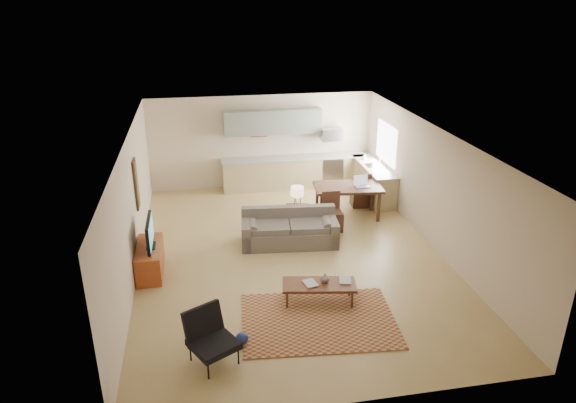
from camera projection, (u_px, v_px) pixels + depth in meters
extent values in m
plane|color=tan|center=(290.00, 255.00, 11.35)|extent=(9.00, 9.00, 0.00)
plane|color=white|center=(291.00, 136.00, 10.32)|extent=(9.00, 9.00, 0.00)
plane|color=beige|center=(262.00, 141.00, 14.93)|extent=(6.50, 0.00, 6.50)
plane|color=beige|center=(354.00, 324.00, 6.74)|extent=(6.50, 0.00, 6.50)
plane|color=beige|center=(132.00, 209.00, 10.29)|extent=(0.00, 9.00, 9.00)
plane|color=beige|center=(434.00, 188.00, 11.38)|extent=(0.00, 9.00, 9.00)
cube|color=#A5A8AD|center=(330.00, 170.00, 15.31)|extent=(0.62, 0.62, 0.90)
cube|color=#A5A8AD|center=(331.00, 134.00, 14.92)|extent=(0.62, 0.40, 0.35)
cube|color=gray|center=(273.00, 122.00, 14.60)|extent=(2.80, 0.34, 0.70)
cube|color=white|center=(386.00, 143.00, 14.03)|extent=(0.02, 1.40, 1.05)
cube|color=brown|center=(318.00, 320.00, 9.06)|extent=(2.85, 2.10, 0.02)
imported|color=maroon|center=(305.00, 285.00, 9.39)|extent=(0.32, 0.37, 0.03)
imported|color=navy|center=(339.00, 280.00, 9.55)|extent=(0.37, 0.41, 0.02)
imported|color=black|center=(325.00, 278.00, 9.47)|extent=(0.21, 0.21, 0.17)
imported|color=beige|center=(365.00, 157.00, 14.67)|extent=(0.09, 0.09, 0.19)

